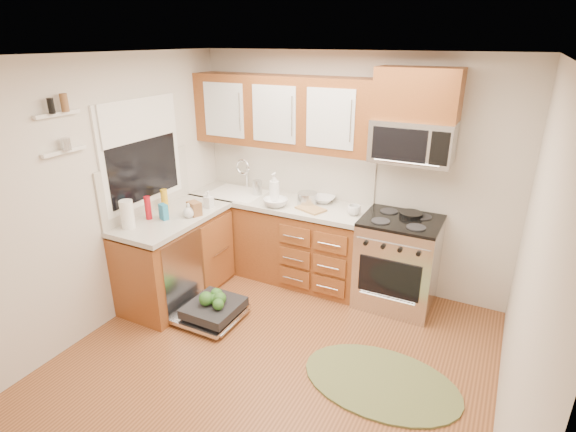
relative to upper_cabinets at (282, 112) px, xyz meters
The scene contains 38 objects.
floor 2.55m from the upper_cabinets, 65.28° to the right, with size 3.50×3.50×0.00m, color brown.
ceiling 1.84m from the upper_cabinets, 65.28° to the right, with size 3.50×3.50×0.00m, color white.
wall_back 0.97m from the upper_cabinets, 13.57° to the left, with size 3.50×0.04×2.50m, color beige.
wall_front 3.46m from the upper_cabinets, 77.70° to the right, with size 3.50×0.04×2.50m, color beige.
wall_left 1.98m from the upper_cabinets, 123.06° to the right, with size 0.04×3.50×2.50m, color beige.
wall_right 3.00m from the upper_cabinets, 32.47° to the right, with size 0.04×3.50×2.50m, color beige.
base_cabinet_back 1.46m from the upper_cabinets, 90.00° to the right, with size 2.05×0.60×0.85m, color brown.
base_cabinet_left 1.93m from the upper_cabinets, 124.62° to the right, with size 0.60×1.25×0.85m, color brown.
countertop_back 0.98m from the upper_cabinets, 90.00° to the right, with size 2.07×0.64×0.05m, color beige.
countertop_left 1.60m from the upper_cabinets, 124.25° to the right, with size 0.64×1.27×0.05m, color beige.
backsplash_back 0.68m from the upper_cabinets, 90.00° to the left, with size 2.05×0.02×0.57m, color beige.
backsplash_left 1.60m from the upper_cabinets, 133.89° to the right, with size 0.02×1.25×0.57m, color beige.
upper_cabinets is the anchor object (origin of this frame).
cabinet_over_mw 1.43m from the upper_cabinets, ahead, with size 0.76×0.35×0.47m, color brown.
range 1.99m from the upper_cabinets, ahead, with size 0.76×0.64×0.95m, color silver, non-canonical shape.
microwave 1.42m from the upper_cabinets, ahead, with size 0.76×0.38×0.40m, color silver, non-canonical shape.
sink 1.21m from the upper_cabinets, 163.55° to the right, with size 0.62×0.50×0.26m, color white, non-canonical shape.
dishwasher 2.19m from the upper_cabinets, 96.04° to the right, with size 0.70×0.60×0.20m, color silver, non-canonical shape.
window 1.51m from the upper_cabinets, 133.21° to the right, with size 0.03×1.05×1.05m, color white, non-canonical shape.
window_blind 1.46m from the upper_cabinets, 132.50° to the right, with size 0.02×0.96×0.40m, color white.
shelf_upper 2.17m from the upper_cabinets, 117.33° to the right, with size 0.04×0.40×0.03m, color white.
shelf_lower 2.17m from the upper_cabinets, 117.33° to the right, with size 0.04×0.40×0.03m, color white.
rug 2.83m from the upper_cabinets, 40.41° to the right, with size 1.29×0.84×0.02m, color olive, non-canonical shape.
skillet 1.72m from the upper_cabinets, ahead, with size 0.23×0.23×0.04m, color black.
stock_pot 0.96m from the upper_cabinets, 17.61° to the right, with size 0.22×0.22×0.13m, color silver.
cutting_board 1.08m from the upper_cabinets, 28.53° to the right, with size 0.30×0.19×0.02m, color #9E7F48.
canister 0.91m from the upper_cabinets, 161.18° to the right, with size 0.11×0.11×0.17m, color silver.
paper_towel_roll 1.90m from the upper_cabinets, 120.58° to the right, with size 0.13×0.13×0.27m, color white.
mustard_bottle 1.55m from the upper_cabinets, 133.38° to the right, with size 0.07×0.07×0.22m, color gold.
red_bottle 1.71m from the upper_cabinets, 125.30° to the right, with size 0.06×0.06×0.24m, color #A40D18.
wooden_box 1.38m from the upper_cabinets, 119.48° to the right, with size 0.14×0.10×0.14m, color brown.
blue_carton 1.62m from the upper_cabinets, 122.02° to the right, with size 0.10×0.06×0.16m, color teal.
bowl_a 1.04m from the upper_cabinets, ahead, with size 0.25×0.25×0.06m, color #999999.
bowl_b 0.97m from the upper_cabinets, 74.98° to the right, with size 0.26×0.26×0.08m, color #999999.
cup 1.30m from the upper_cabinets, 11.55° to the right, with size 0.13×0.13×0.10m, color #999999.
soap_bottle_a 0.81m from the upper_cabinets, 88.07° to the right, with size 0.13×0.13×0.33m, color #999999.
soap_bottle_b 1.22m from the upper_cabinets, 127.71° to the right, with size 0.08×0.08×0.18m, color #999999.
soap_bottle_c 1.44m from the upper_cabinets, 118.15° to the right, with size 0.12×0.12×0.15m, color #999999.
Camera 1 is at (1.54, -2.72, 2.61)m, focal length 28.00 mm.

